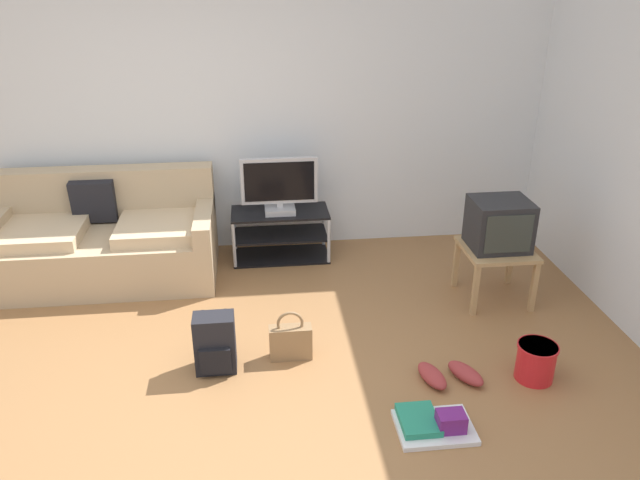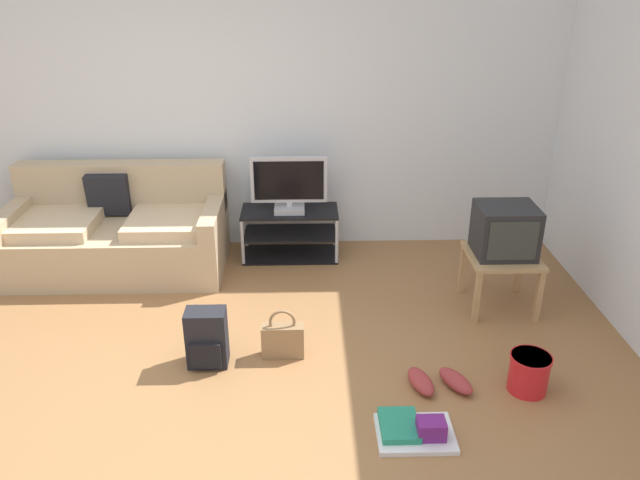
{
  "view_description": "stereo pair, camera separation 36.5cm",
  "coord_description": "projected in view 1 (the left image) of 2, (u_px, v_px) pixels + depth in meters",
  "views": [
    {
      "loc": [
        0.36,
        -3.02,
        2.49
      ],
      "look_at": [
        0.83,
        1.11,
        0.6
      ],
      "focal_mm": 34.88,
      "sensor_mm": 36.0,
      "label": 1
    },
    {
      "loc": [
        0.72,
        -3.04,
        2.49
      ],
      "look_at": [
        0.83,
        1.11,
        0.6
      ],
      "focal_mm": 34.88,
      "sensor_mm": 36.0,
      "label": 2
    }
  ],
  "objects": [
    {
      "name": "crt_tv",
      "position": [
        499.0,
        224.0,
        4.74
      ],
      "size": [
        0.43,
        0.39,
        0.38
      ],
      "color": "#232326",
      "rests_on": "side_table"
    },
    {
      "name": "floor_tray",
      "position": [
        434.0,
        424.0,
        3.58
      ],
      "size": [
        0.44,
        0.34,
        0.14
      ],
      "color": "silver",
      "rests_on": "ground_plane"
    },
    {
      "name": "backpack",
      "position": [
        215.0,
        344.0,
        4.04
      ],
      "size": [
        0.26,
        0.24,
        0.4
      ],
      "rotation": [
        0.0,
        0.0,
        -0.3
      ],
      "color": "black",
      "rests_on": "ground_plane"
    },
    {
      "name": "cleaning_bucket",
      "position": [
        536.0,
        361.0,
        3.98
      ],
      "size": [
        0.26,
        0.26,
        0.25
      ],
      "color": "red",
      "rests_on": "ground_plane"
    },
    {
      "name": "side_table",
      "position": [
        496.0,
        256.0,
        4.83
      ],
      "size": [
        0.52,
        0.52,
        0.45
      ],
      "color": "tan",
      "rests_on": "ground_plane"
    },
    {
      "name": "handbag",
      "position": [
        291.0,
        341.0,
        4.19
      ],
      "size": [
        0.29,
        0.11,
        0.36
      ],
      "rotation": [
        0.0,
        0.0,
        -0.5
      ],
      "color": "olive",
      "rests_on": "ground_plane"
    },
    {
      "name": "ground_plane",
      "position": [
        204.0,
        415.0,
        3.72
      ],
      "size": [
        9.0,
        9.8,
        0.02
      ],
      "primitive_type": "cube",
      "color": "olive"
    },
    {
      "name": "wall_back",
      "position": [
        207.0,
        102.0,
        5.38
      ],
      "size": [
        9.0,
        0.1,
        2.7
      ],
      "primitive_type": "cube",
      "color": "silver",
      "rests_on": "ground_plane"
    },
    {
      "name": "flat_tv",
      "position": [
        279.0,
        186.0,
        5.37
      ],
      "size": [
        0.66,
        0.22,
        0.5
      ],
      "color": "#B2B2B7",
      "rests_on": "tv_stand"
    },
    {
      "name": "sneakers_pair",
      "position": [
        449.0,
        374.0,
        4.0
      ],
      "size": [
        0.44,
        0.32,
        0.09
      ],
      "color": "#993333",
      "rests_on": "ground_plane"
    },
    {
      "name": "couch",
      "position": [
        105.0,
        241.0,
        5.22
      ],
      "size": [
        1.82,
        0.9,
        0.86
      ],
      "color": "tan",
      "rests_on": "ground_plane"
    },
    {
      "name": "tv_stand",
      "position": [
        281.0,
        234.0,
        5.58
      ],
      "size": [
        0.86,
        0.41,
        0.45
      ],
      "color": "black",
      "rests_on": "ground_plane"
    }
  ]
}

